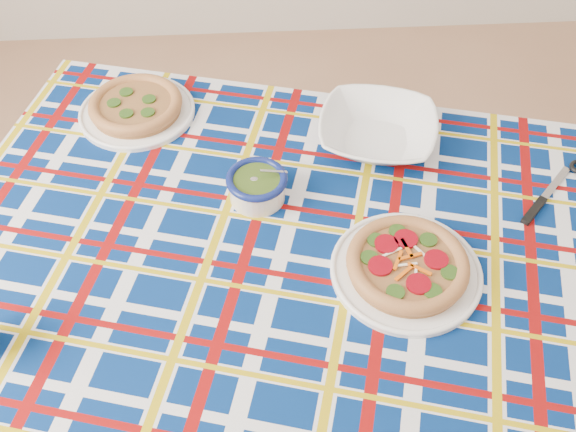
{
  "coord_description": "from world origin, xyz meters",
  "views": [
    {
      "loc": [
        -0.2,
        -0.57,
        1.62
      ],
      "look_at": [
        -0.15,
        0.25,
        0.7
      ],
      "focal_mm": 40.0,
      "sensor_mm": 36.0,
      "label": 1
    }
  ],
  "objects_px": {
    "dining_table": "(318,267)",
    "serving_bowl": "(377,132)",
    "main_focaccia_plate": "(407,264)",
    "pesto_bowl": "(257,185)"
  },
  "relations": [
    {
      "from": "pesto_bowl",
      "to": "serving_bowl",
      "type": "height_order",
      "value": "pesto_bowl"
    },
    {
      "from": "pesto_bowl",
      "to": "dining_table",
      "type": "bearing_deg",
      "value": -49.13
    },
    {
      "from": "main_focaccia_plate",
      "to": "pesto_bowl",
      "type": "bearing_deg",
      "value": 141.83
    },
    {
      "from": "serving_bowl",
      "to": "main_focaccia_plate",
      "type": "bearing_deg",
      "value": -90.14
    },
    {
      "from": "main_focaccia_plate",
      "to": "pesto_bowl",
      "type": "xyz_separation_m",
      "value": [
        -0.26,
        0.21,
        0.01
      ]
    },
    {
      "from": "serving_bowl",
      "to": "dining_table",
      "type": "bearing_deg",
      "value": -118.33
    },
    {
      "from": "main_focaccia_plate",
      "to": "pesto_bowl",
      "type": "distance_m",
      "value": 0.33
    },
    {
      "from": "dining_table",
      "to": "main_focaccia_plate",
      "type": "relative_size",
      "value": 5.77
    },
    {
      "from": "dining_table",
      "to": "serving_bowl",
      "type": "height_order",
      "value": "serving_bowl"
    },
    {
      "from": "dining_table",
      "to": "serving_bowl",
      "type": "relative_size",
      "value": 6.46
    }
  ]
}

